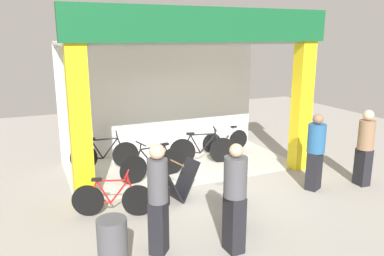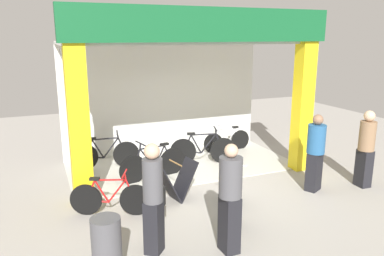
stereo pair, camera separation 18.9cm
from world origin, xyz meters
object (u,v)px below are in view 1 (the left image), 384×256
Objects in this scene: sandwich_board_sign at (177,181)px; bicycle_inside_2 at (154,164)px; bicycle_parked_0 at (238,196)px; bicycle_inside_0 at (202,150)px; bicycle_parked_1 at (113,199)px; pedestrian_0 at (316,151)px; trash_bin at (113,249)px; pedestrian_1 at (365,147)px; pedestrian_2 at (235,197)px; pedestrian_3 at (158,198)px; bicycle_inside_1 at (226,140)px; bicycle_inside_3 at (105,155)px.

bicycle_inside_2 is at bearing 93.18° from sandwich_board_sign.
bicycle_inside_0 is at bearing 77.52° from bicycle_parked_0.
bicycle_inside_0 reaches higher than bicycle_parked_1.
trash_bin is (-4.68, -1.38, -0.43)m from pedestrian_0.
bicycle_parked_0 is at bearing -102.48° from bicycle_inside_0.
pedestrian_2 is (-3.99, -1.19, 0.01)m from pedestrian_1.
pedestrian_2 is at bearing -53.03° from bicycle_parked_1.
pedestrian_1 reaches higher than bicycle_parked_1.
pedestrian_0 is 4.90m from trash_bin.
trash_bin is at bearing -169.04° from pedestrian_1.
pedestrian_3 is at bearing 158.12° from pedestrian_2.
bicycle_inside_1 is 1.03× the size of bicycle_parked_0.
bicycle_inside_3 is at bearing 127.52° from bicycle_inside_2.
pedestrian_0 reaches higher than bicycle_inside_3.
bicycle_inside_0 is 0.97× the size of pedestrian_1.
pedestrian_3 is at bearing -124.33° from bicycle_inside_0.
pedestrian_0 reaches higher than bicycle_inside_0.
trash_bin is (-0.41, -1.88, 0.11)m from bicycle_parked_1.
sandwich_board_sign is 1.02× the size of trash_bin.
bicycle_inside_0 reaches higher than trash_bin.
pedestrian_1 reaches higher than pedestrian_0.
pedestrian_3 is (-1.07, 0.43, -0.00)m from pedestrian_2.
pedestrian_1 is (4.17, -2.21, 0.52)m from bicycle_inside_2.
bicycle_inside_0 is 0.99× the size of bicycle_inside_3.
pedestrian_0 is (3.00, -1.96, 0.50)m from bicycle_inside_2.
pedestrian_2 is (1.46, -1.94, 0.57)m from bicycle_parked_1.
sandwich_board_sign is (-0.81, 1.02, 0.06)m from bicycle_parked_0.
pedestrian_2 is at bearing -108.66° from bicycle_inside_0.
pedestrian_3 is (-0.96, -1.67, 0.50)m from sandwich_board_sign.
bicycle_inside_1 is 0.86× the size of pedestrian_1.
bicycle_inside_0 is 2.97m from pedestrian_0.
bicycle_inside_0 is 3.87m from pedestrian_1.
bicycle_inside_2 is 1.47m from bicycle_inside_3.
trash_bin is at bearing -132.82° from bicycle_inside_1.
bicycle_parked_0 is (0.88, -2.32, -0.02)m from bicycle_inside_2.
bicycle_parked_0 is 2.22m from pedestrian_0.
bicycle_inside_1 is 6.32m from trash_bin.
pedestrian_0 is 0.96× the size of pedestrian_3.
pedestrian_0 is at bearing 14.43° from pedestrian_3.
bicycle_inside_1 is at bearing 96.75° from pedestrian_0.
bicycle_inside_3 is 3.92m from bicycle_parked_0.
bicycle_inside_3 is at bearing 81.77° from bicycle_parked_1.
bicycle_inside_2 reaches higher than bicycle_inside_3.
bicycle_inside_2 is 3.74m from trash_bin.
pedestrian_2 is (-2.44, -4.69, 0.58)m from bicycle_inside_1.
pedestrian_1 is at bearing 1.98° from bicycle_parked_0.
pedestrian_3 reaches higher than pedestrian_1.
bicycle_inside_3 is 2.65m from bicycle_parked_1.
bicycle_parked_0 is at bearing -170.41° from pedestrian_0.
bicycle_inside_3 is 0.96× the size of pedestrian_2.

